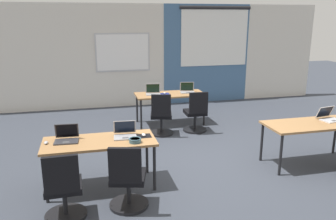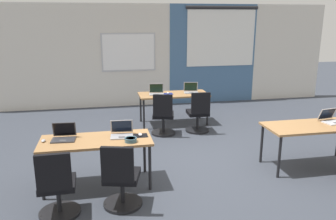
{
  "view_description": "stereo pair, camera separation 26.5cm",
  "coord_description": "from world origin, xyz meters",
  "px_view_note": "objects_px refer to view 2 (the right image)",
  "views": [
    {
      "loc": [
        -1.89,
        -5.31,
        2.42
      ],
      "look_at": [
        -0.47,
        0.49,
        0.8
      ],
      "focal_mm": 36.47,
      "sensor_mm": 36.0,
      "label": 1
    },
    {
      "loc": [
        -1.63,
        -5.36,
        2.42
      ],
      "look_at": [
        -0.47,
        0.49,
        0.8
      ],
      "focal_mm": 36.47,
      "sensor_mm": 36.0,
      "label": 2
    }
  ],
  "objects_px": {
    "chair_near_left_end": "(57,190)",
    "chair_far_left": "(163,118)",
    "mouse_near_left_inner": "(140,134)",
    "chair_far_right": "(198,115)",
    "laptop_near_right_end": "(331,119)",
    "laptop_far_right": "(191,90)",
    "laptop_near_left_inner": "(122,133)",
    "mouse_near_left_end": "(43,141)",
    "desk_near_left": "(96,143)",
    "mouse_far_left": "(168,93)",
    "laptop_far_left": "(156,92)",
    "chair_near_left_inner": "(121,181)",
    "laptop_near_left_end": "(64,136)",
    "desk_near_right": "(313,129)",
    "snack_bowl": "(131,139)",
    "desk_far_center": "(174,96)"
  },
  "relations": [
    {
      "from": "laptop_near_right_end",
      "to": "chair_far_right",
      "type": "bearing_deg",
      "value": 121.73
    },
    {
      "from": "mouse_near_left_inner",
      "to": "chair_near_left_end",
      "type": "xyz_separation_m",
      "value": [
        -1.13,
        -0.82,
        -0.36
      ]
    },
    {
      "from": "mouse_near_left_inner",
      "to": "chair_far_right",
      "type": "distance_m",
      "value": 2.55
    },
    {
      "from": "chair_near_left_inner",
      "to": "laptop_near_left_end",
      "type": "height_order",
      "value": "laptop_near_left_end"
    },
    {
      "from": "mouse_near_left_inner",
      "to": "laptop_far_left",
      "type": "relative_size",
      "value": 0.28
    },
    {
      "from": "laptop_far_right",
      "to": "snack_bowl",
      "type": "distance_m",
      "value": 3.48
    },
    {
      "from": "desk_near_left",
      "to": "mouse_far_left",
      "type": "xyz_separation_m",
      "value": [
        1.62,
        2.81,
        0.08
      ]
    },
    {
      "from": "chair_near_left_inner",
      "to": "chair_far_left",
      "type": "distance_m",
      "value": 2.95
    },
    {
      "from": "chair_near_left_end",
      "to": "chair_far_left",
      "type": "bearing_deg",
      "value": -124.63
    },
    {
      "from": "laptop_far_right",
      "to": "desk_far_center",
      "type": "bearing_deg",
      "value": -164.37
    },
    {
      "from": "laptop_near_right_end",
      "to": "laptop_far_right",
      "type": "xyz_separation_m",
      "value": [
        -1.71,
        2.75,
        0.0
      ]
    },
    {
      "from": "mouse_near_left_end",
      "to": "snack_bowl",
      "type": "height_order",
      "value": "snack_bowl"
    },
    {
      "from": "desk_near_left",
      "to": "snack_bowl",
      "type": "height_order",
      "value": "snack_bowl"
    },
    {
      "from": "mouse_near_left_inner",
      "to": "laptop_near_left_end",
      "type": "bearing_deg",
      "value": 177.04
    },
    {
      "from": "mouse_near_left_inner",
      "to": "laptop_far_right",
      "type": "bearing_deg",
      "value": 61.41
    },
    {
      "from": "desk_near_left",
      "to": "chair_far_left",
      "type": "height_order",
      "value": "chair_far_left"
    },
    {
      "from": "mouse_near_left_inner",
      "to": "chair_far_right",
      "type": "bearing_deg",
      "value": 53.68
    },
    {
      "from": "laptop_near_right_end",
      "to": "laptop_far_right",
      "type": "height_order",
      "value": "laptop_far_right"
    },
    {
      "from": "chair_far_left",
      "to": "chair_far_right",
      "type": "distance_m",
      "value": 0.78
    },
    {
      "from": "mouse_near_left_inner",
      "to": "chair_far_left",
      "type": "distance_m",
      "value": 2.16
    },
    {
      "from": "mouse_near_left_end",
      "to": "chair_near_left_end",
      "type": "relative_size",
      "value": 0.11
    },
    {
      "from": "desk_near_left",
      "to": "laptop_near_left_inner",
      "type": "bearing_deg",
      "value": 11.38
    },
    {
      "from": "chair_far_left",
      "to": "laptop_near_left_end",
      "type": "bearing_deg",
      "value": 59.57
    },
    {
      "from": "chair_near_left_end",
      "to": "mouse_far_left",
      "type": "xyz_separation_m",
      "value": [
        2.1,
        3.59,
        0.36
      ]
    },
    {
      "from": "chair_near_left_inner",
      "to": "chair_near_left_end",
      "type": "relative_size",
      "value": 1.0
    },
    {
      "from": "mouse_near_left_inner",
      "to": "desk_near_right",
      "type": "bearing_deg",
      "value": -0.71
    },
    {
      "from": "desk_near_left",
      "to": "chair_far_right",
      "type": "height_order",
      "value": "chair_far_right"
    },
    {
      "from": "mouse_near_left_inner",
      "to": "chair_near_left_inner",
      "type": "height_order",
      "value": "chair_near_left_inner"
    },
    {
      "from": "laptop_near_left_inner",
      "to": "chair_far_left",
      "type": "xyz_separation_m",
      "value": [
        0.99,
        1.96,
        -0.39
      ]
    },
    {
      "from": "chair_near_left_end",
      "to": "desk_near_right",
      "type": "bearing_deg",
      "value": -170.33
    },
    {
      "from": "laptop_near_left_end",
      "to": "mouse_far_left",
      "type": "height_order",
      "value": "laptop_near_left_end"
    },
    {
      "from": "mouse_near_left_end",
      "to": "desk_near_right",
      "type": "bearing_deg",
      "value": -0.59
    },
    {
      "from": "mouse_near_left_end",
      "to": "mouse_far_left",
      "type": "bearing_deg",
      "value": 49.61
    },
    {
      "from": "desk_near_left",
      "to": "laptop_far_left",
      "type": "relative_size",
      "value": 4.46
    },
    {
      "from": "chair_near_left_end",
      "to": "chair_far_left",
      "type": "distance_m",
      "value": 3.37
    },
    {
      "from": "laptop_near_left_end",
      "to": "chair_near_left_end",
      "type": "relative_size",
      "value": 0.38
    },
    {
      "from": "laptop_near_right_end",
      "to": "mouse_far_left",
      "type": "relative_size",
      "value": 3.41
    },
    {
      "from": "laptop_near_right_end",
      "to": "chair_far_left",
      "type": "relative_size",
      "value": 0.41
    },
    {
      "from": "laptop_far_right",
      "to": "chair_far_right",
      "type": "relative_size",
      "value": 0.4
    },
    {
      "from": "laptop_near_left_end",
      "to": "mouse_far_left",
      "type": "xyz_separation_m",
      "value": [
        2.07,
        2.71,
        -0.03
      ]
    },
    {
      "from": "chair_near_left_inner",
      "to": "laptop_near_right_end",
      "type": "bearing_deg",
      "value": -152.92
    },
    {
      "from": "chair_near_left_end",
      "to": "laptop_far_right",
      "type": "relative_size",
      "value": 2.47
    },
    {
      "from": "laptop_far_left",
      "to": "chair_far_right",
      "type": "bearing_deg",
      "value": -36.7
    },
    {
      "from": "mouse_near_left_inner",
      "to": "laptop_near_left_end",
      "type": "distance_m",
      "value": 1.1
    },
    {
      "from": "mouse_near_left_inner",
      "to": "mouse_far_left",
      "type": "xyz_separation_m",
      "value": [
        0.97,
        2.77,
        0.0
      ]
    },
    {
      "from": "laptop_near_left_inner",
      "to": "snack_bowl",
      "type": "bearing_deg",
      "value": -64.22
    },
    {
      "from": "chair_near_left_inner",
      "to": "laptop_near_left_end",
      "type": "distance_m",
      "value": 1.17
    },
    {
      "from": "mouse_near_left_end",
      "to": "chair_far_right",
      "type": "distance_m",
      "value": 3.54
    },
    {
      "from": "laptop_near_left_inner",
      "to": "mouse_near_left_end",
      "type": "bearing_deg",
      "value": -174.01
    },
    {
      "from": "desk_near_left",
      "to": "mouse_near_left_inner",
      "type": "distance_m",
      "value": 0.65
    }
  ]
}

